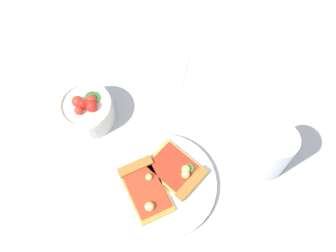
% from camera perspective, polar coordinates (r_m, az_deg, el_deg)
% --- Properties ---
extents(ground_plane, '(2.40, 2.40, 0.00)m').
position_cam_1_polar(ground_plane, '(0.84, -2.51, -9.54)').
color(ground_plane, '#B2B7BC').
rests_on(ground_plane, ground).
extents(plate, '(0.23, 0.23, 0.01)m').
position_cam_1_polar(plate, '(0.84, -0.88, -8.31)').
color(plate, silver).
rests_on(plate, ground_plane).
extents(pizza_slice_near, '(0.15, 0.13, 0.03)m').
position_cam_1_polar(pizza_slice_near, '(0.83, -3.40, -8.51)').
color(pizza_slice_near, gold).
rests_on(pizza_slice_near, plate).
extents(pizza_slice_far, '(0.13, 0.14, 0.02)m').
position_cam_1_polar(pizza_slice_far, '(0.84, 1.53, -6.51)').
color(pizza_slice_far, '#E5B256').
rests_on(pizza_slice_far, plate).
extents(salad_bowl, '(0.12, 0.12, 0.08)m').
position_cam_1_polar(salad_bowl, '(0.90, -11.39, 2.24)').
color(salad_bowl, white).
rests_on(salad_bowl, ground_plane).
extents(soda_glass, '(0.07, 0.07, 0.13)m').
position_cam_1_polar(soda_glass, '(0.83, 14.56, -3.73)').
color(soda_glass, silver).
rests_on(soda_glass, ground_plane).
extents(paper_napkin, '(0.11, 0.12, 0.00)m').
position_cam_1_polar(paper_napkin, '(0.97, -1.08, 8.04)').
color(paper_napkin, white).
rests_on(paper_napkin, ground_plane).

